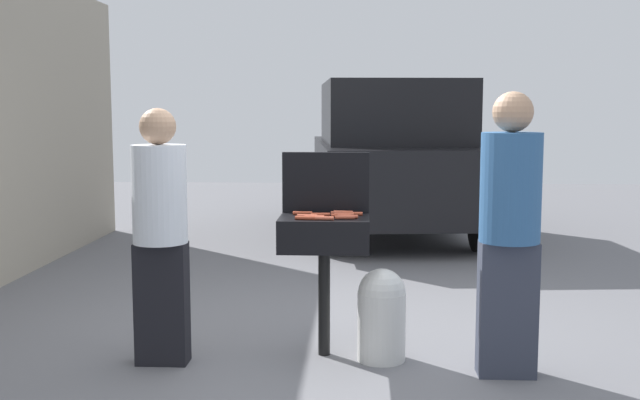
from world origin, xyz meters
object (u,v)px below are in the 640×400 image
Objects in this scene: hot_dog_12 at (344,215)px; propane_tank at (382,313)px; hot_dog_9 at (305,218)px; hot_dog_8 at (345,217)px; hot_dog_0 at (307,216)px; hot_dog_4 at (302,213)px; person_left at (160,227)px; bbq_grill at (324,238)px; hot_dog_3 at (314,217)px; hot_dog_5 at (341,216)px; hot_dog_11 at (324,218)px; hot_dog_1 at (320,215)px; person_right at (510,224)px; parked_minivan at (390,157)px; hot_dog_2 at (353,214)px; hot_dog_7 at (340,213)px; hot_dog_10 at (343,212)px; hot_dog_6 at (348,217)px.

hot_dog_12 is 0.21× the size of propane_tank.
hot_dog_8 is at bearing 9.16° from hot_dog_9.
hot_dog_9 is at bearing -94.83° from hot_dog_0.
person_left is (-0.90, -0.31, -0.05)m from hot_dog_4.
hot_dog_3 is at bearing -121.66° from bbq_grill.
hot_dog_5 is 1.00× the size of hot_dog_12.
hot_dog_12 is (0.13, 0.02, 0.16)m from bbq_grill.
hot_dog_1 is at bearing 100.26° from hot_dog_11.
bbq_grill reaches higher than propane_tank.
hot_dog_4 is 1.00× the size of hot_dog_9.
hot_dog_4 is at bearing 167.26° from hot_dog_12.
parked_minivan is (-0.51, 5.63, 0.07)m from person_right.
hot_dog_4 is 1.00× the size of hot_dog_5.
hot_dog_0 is 0.21× the size of propane_tank.
hot_dog_9 is at bearing -174.22° from propane_tank.
person_left is (-1.24, -0.30, -0.05)m from hot_dog_2.
hot_dog_2 is (0.30, 0.14, 0.00)m from hot_dog_0.
hot_dog_0 is at bearing -136.89° from hot_dog_1.
hot_dog_1 is 0.07× the size of person_right.
hot_dog_8 is at bearing -80.84° from hot_dog_7.
hot_dog_12 is at bearing 64.28° from hot_dog_5.
hot_dog_10 is 1.23m from person_left.
bbq_grill is at bearing -158.52° from hot_dog_2.
hot_dog_7 is 0.04m from hot_dog_10.
hot_dog_0 is at bearing -139.69° from hot_dog_10.
hot_dog_5 is 0.13m from hot_dog_7.
hot_dog_8 and hot_dog_9 have the same top height.
person_right reaches higher than hot_dog_8.
hot_dog_1 is 1.00× the size of hot_dog_8.
hot_dog_3 is 5.43m from parked_minivan.
hot_dog_0 is at bearing -74.28° from hot_dog_4.
hot_dog_6 is 0.18m from hot_dog_7.
hot_dog_9 is (-0.01, -0.08, 0.00)m from hot_dog_0.
hot_dog_8 and hot_dog_11 have the same top height.
propane_tank is at bearing -40.91° from hot_dog_2.
hot_dog_2 is at bearing 77.62° from hot_dog_6.
hot_dog_12 is (0.28, -0.06, 0.00)m from hot_dog_4.
hot_dog_8 is 1.00× the size of hot_dog_12.
bbq_grill is 0.19m from hot_dog_5.
hot_dog_8 is at bearing -71.15° from hot_dog_5.
parked_minivan reaches higher than hot_dog_9.
hot_dog_4 is at bearing 123.46° from hot_dog_11.
hot_dog_7 is 0.28m from hot_dog_11.
hot_dog_7 and hot_dog_10 have the same top height.
parked_minivan is (0.52, 5.26, 0.07)m from hot_dog_12.
parked_minivan is (0.76, 5.43, 0.07)m from hot_dog_9.
parked_minivan reaches higher than hot_dog_0.
hot_dog_0 and hot_dog_9 have the same top height.
person_left is (-1.21, -0.16, -0.05)m from hot_dog_6.
hot_dog_5 is 0.03× the size of parked_minivan.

